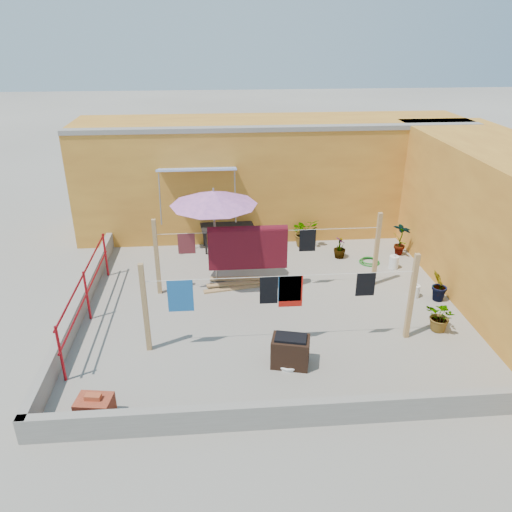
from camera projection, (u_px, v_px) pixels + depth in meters
name	position (u px, v px, depth m)	size (l,w,h in m)	color
ground	(272.00, 306.00, 10.93)	(80.00, 80.00, 0.00)	#9E998E
wall_back	(272.00, 175.00, 14.53)	(11.00, 3.27, 3.21)	gold
parapet_front	(298.00, 413.00, 7.60)	(8.30, 0.16, 0.44)	gray
parapet_left	(80.00, 305.00, 10.53)	(0.16, 7.30, 0.44)	gray
red_railing	(86.00, 288.00, 10.15)	(0.05, 4.20, 1.10)	maroon
clothesline_rig	(252.00, 254.00, 10.96)	(5.09, 2.35, 1.80)	tan
patio_umbrella	(214.00, 199.00, 11.00)	(2.48, 2.48, 2.35)	gray
outdoor_table	(227.00, 228.00, 13.50)	(1.48, 0.85, 0.66)	black
brick_stack	(95.00, 409.00, 7.72)	(0.59, 0.47, 0.47)	#9E3824
lumber_pile	(249.00, 283.00, 11.78)	(2.17, 0.61, 0.13)	tan
brazier	(290.00, 351.00, 8.93)	(0.75, 0.59, 0.60)	black
white_basin	(289.00, 363.00, 9.01)	(0.46, 0.46, 0.08)	silver
water_jug_a	(394.00, 262.00, 12.56)	(0.24, 0.24, 0.37)	silver
water_jug_b	(415.00, 291.00, 11.24)	(0.21, 0.21, 0.33)	silver
green_hose	(369.00, 261.00, 12.90)	(0.53, 0.53, 0.08)	#186C1C
plant_back_a	(304.00, 232.00, 13.75)	(0.72, 0.63, 0.80)	#1A5418
plant_back_b	(340.00, 247.00, 13.08)	(0.33, 0.33, 0.58)	#1A5418
plant_right_a	(401.00, 239.00, 13.18)	(0.49, 0.33, 0.92)	#1A5418
plant_right_b	(439.00, 286.00, 10.97)	(0.42, 0.33, 0.75)	#1A5418
plant_right_c	(441.00, 317.00, 9.92)	(0.58, 0.50, 0.65)	#1A5418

